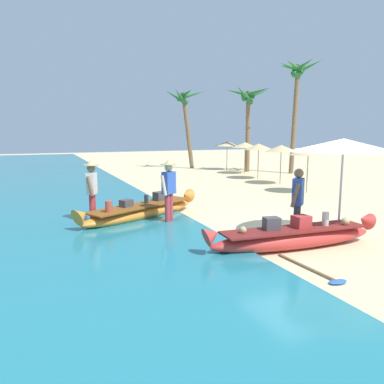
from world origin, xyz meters
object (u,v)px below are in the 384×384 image
object	(u,v)px
person_vendor_assistant	(92,188)
boat_orange_midground	(141,211)
patio_umbrella_large	(343,146)
palm_tree_leaning_seaward	(184,105)
person_tourist_customer	(298,200)
boat_red_foreground	(294,237)
person_vendor_hatted	(169,187)
palm_tree_tall_inland	(249,103)
palm_tree_mid_cluster	(298,81)
paddle	(316,272)

from	to	relation	value
person_vendor_assistant	boat_orange_midground	bearing A→B (deg)	1.09
person_vendor_assistant	patio_umbrella_large	distance (m)	6.56
palm_tree_leaning_seaward	boat_orange_midground	bearing A→B (deg)	-116.20
palm_tree_leaning_seaward	person_tourist_customer	bearing A→B (deg)	-102.95
boat_red_foreground	person_vendor_hatted	world-z (taller)	person_vendor_hatted
boat_red_foreground	patio_umbrella_large	distance (m)	2.45
person_vendor_hatted	palm_tree_leaning_seaward	size ratio (longest dim) A/B	0.33
palm_tree_tall_inland	palm_tree_leaning_seaward	distance (m)	4.55
person_vendor_hatted	palm_tree_leaning_seaward	bearing A→B (deg)	66.95
palm_tree_tall_inland	palm_tree_leaning_seaward	world-z (taller)	palm_tree_leaning_seaward
person_vendor_assistant	palm_tree_leaning_seaward	world-z (taller)	palm_tree_leaning_seaward
person_vendor_hatted	palm_tree_mid_cluster	bearing A→B (deg)	39.52
boat_red_foreground	paddle	size ratio (longest dim) A/B	2.52
palm_tree_mid_cluster	palm_tree_leaning_seaward	bearing A→B (deg)	133.43
palm_tree_mid_cluster	paddle	bearing A→B (deg)	-126.10
boat_red_foreground	boat_orange_midground	size ratio (longest dim) A/B	1.03
boat_red_foreground	palm_tree_tall_inland	size ratio (longest dim) A/B	0.81
person_vendor_assistant	palm_tree_mid_cluster	world-z (taller)	palm_tree_mid_cluster
person_vendor_hatted	person_vendor_assistant	distance (m)	2.12
person_tourist_customer	patio_umbrella_large	world-z (taller)	patio_umbrella_large
boat_red_foreground	patio_umbrella_large	world-z (taller)	patio_umbrella_large
palm_tree_tall_inland	palm_tree_mid_cluster	bearing A→B (deg)	-41.82
boat_red_foreground	person_tourist_customer	distance (m)	1.00
boat_orange_midground	person_vendor_hatted	size ratio (longest dim) A/B	2.32
palm_tree_leaning_seaward	boat_red_foreground	bearing A→B (deg)	-104.03
palm_tree_tall_inland	palm_tree_leaning_seaward	size ratio (longest dim) A/B	0.98
person_tourist_customer	palm_tree_tall_inland	xyz separation A→B (m)	(6.95, 13.95, 3.31)
boat_orange_midground	palm_tree_mid_cluster	world-z (taller)	palm_tree_mid_cluster
patio_umbrella_large	person_vendor_assistant	bearing A→B (deg)	144.13
boat_red_foreground	patio_umbrella_large	bearing A→B (deg)	7.83
person_vendor_assistant	person_tourist_customer	bearing A→B (deg)	-38.99
person_tourist_customer	person_vendor_assistant	distance (m)	5.47
person_vendor_hatted	paddle	bearing A→B (deg)	-74.07
person_vendor_hatted	palm_tree_leaning_seaward	distance (m)	16.45
patio_umbrella_large	palm_tree_tall_inland	world-z (taller)	palm_tree_tall_inland
boat_red_foreground	palm_tree_leaning_seaward	world-z (taller)	palm_tree_leaning_seaward
patio_umbrella_large	palm_tree_mid_cluster	size ratio (longest dim) A/B	0.36
boat_orange_midground	person_vendor_assistant	world-z (taller)	person_vendor_assistant
person_vendor_assistant	palm_tree_mid_cluster	xyz separation A→B (m)	(13.38, 8.57, 4.49)
person_vendor_assistant	palm_tree_leaning_seaward	size ratio (longest dim) A/B	0.33
palm_tree_mid_cluster	paddle	distance (m)	18.09
boat_orange_midground	palm_tree_leaning_seaward	bearing A→B (deg)	63.80
boat_orange_midground	paddle	world-z (taller)	boat_orange_midground
boat_orange_midground	person_vendor_assistant	distance (m)	1.59
palm_tree_leaning_seaward	palm_tree_mid_cluster	size ratio (longest dim) A/B	0.81
boat_orange_midground	person_vendor_assistant	bearing A→B (deg)	-178.91
person_tourist_customer	palm_tree_leaning_seaward	xyz separation A→B (m)	(4.01, 17.42, 3.33)
boat_red_foreground	palm_tree_tall_inland	bearing A→B (deg)	62.85
boat_red_foreground	paddle	xyz separation A→B (m)	(-0.55, -1.38, -0.24)
boat_orange_midground	person_vendor_assistant	xyz separation A→B (m)	(-1.39, -0.03, 0.77)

